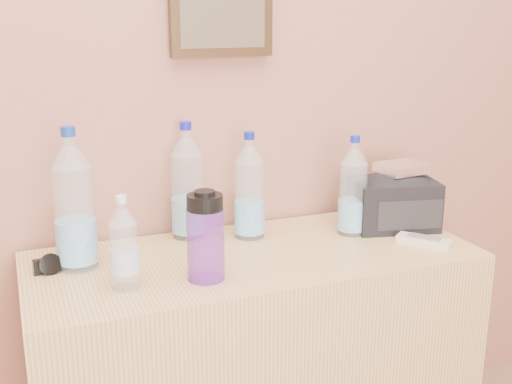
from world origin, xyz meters
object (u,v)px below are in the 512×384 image
pet_large_d (353,191)px  foil_packet (401,168)px  dresser (254,376)px  pet_large_b (187,187)px  ac_remote (424,241)px  toiletry_bag (393,200)px  pet_small (124,248)px  pet_large_c (249,191)px  nalgene_bottle (206,236)px  pet_large_a (74,207)px  sunglasses (63,262)px

pet_large_d → foil_packet: 0.18m
dresser → pet_large_b: pet_large_b is taller
ac_remote → foil_packet: 0.25m
foil_packet → toiletry_bag: bearing=-159.9°
pet_small → toiletry_bag: (0.85, 0.15, -0.02)m
foil_packet → pet_small: bearing=-169.5°
pet_large_c → ac_remote: bearing=-29.4°
toiletry_bag → pet_small: bearing=-157.3°
pet_large_c → pet_small: pet_large_c is taller
pet_large_d → nalgene_bottle: (-0.50, -0.16, -0.02)m
pet_small → nalgene_bottle: bearing=-5.8°
dresser → pet_large_a: 0.71m
pet_large_c → pet_small: bearing=-150.5°
pet_large_b → toiletry_bag: (0.61, -0.15, -0.07)m
toiletry_bag → sunglasses: bearing=-168.6°
pet_large_d → ac_remote: size_ratio=1.95×
sunglasses → ac_remote: (0.97, -0.19, -0.01)m
pet_large_b → nalgene_bottle: bearing=-98.0°
dresser → pet_large_d: size_ratio=4.11×
pet_large_c → pet_large_d: (0.29, -0.09, -0.01)m
nalgene_bottle → ac_remote: nalgene_bottle is taller
dresser → nalgene_bottle: nalgene_bottle is taller
ac_remote → sunglasses: bearing=-138.5°
pet_large_b → foil_packet: 0.65m
pet_large_a → pet_large_b: 0.35m
sunglasses → pet_large_a: bearing=-5.0°
pet_large_a → sunglasses: size_ratio=2.45×
pet_large_a → pet_large_b: pet_large_a is taller
pet_large_d → sunglasses: size_ratio=1.96×
pet_large_c → pet_small: size_ratio=1.36×
dresser → sunglasses: (-0.50, 0.08, 0.40)m
ac_remote → toiletry_bag: size_ratio=0.62×
pet_large_b → pet_large_d: size_ratio=1.15×
sunglasses → pet_large_b: bearing=8.9°
pet_large_d → toiletry_bag: 0.16m
pet_large_d → pet_small: (-0.70, -0.15, -0.03)m
nalgene_bottle → pet_large_a: bearing=145.7°
nalgene_bottle → ac_remote: (0.65, 0.00, -0.10)m
toiletry_bag → foil_packet: 0.10m
pet_large_a → pet_large_c: (0.50, 0.05, -0.03)m
dresser → nalgene_bottle: size_ratio=5.36×
pet_large_b → pet_large_c: (0.17, -0.07, -0.01)m
pet_large_b → ac_remote: 0.69m
pet_large_d → pet_large_c: bearing=163.8°
pet_large_c → pet_small: 0.47m
sunglasses → toiletry_bag: size_ratio=0.61×
nalgene_bottle → sunglasses: 0.39m
pet_large_b → foil_packet: bearing=-12.0°
pet_small → toiletry_bag: 0.86m
pet_large_a → sunglasses: pet_large_a is taller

